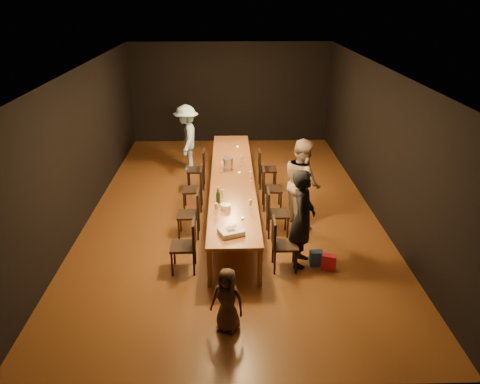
{
  "coord_description": "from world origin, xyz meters",
  "views": [
    {
      "loc": [
        -0.09,
        -9.2,
        4.38
      ],
      "look_at": [
        0.12,
        -1.41,
        1.0
      ],
      "focal_mm": 35.0,
      "sensor_mm": 36.0,
      "label": 1
    }
  ],
  "objects_px": {
    "chair_left_3": "(196,169)",
    "plate_stack": "(226,207)",
    "chair_right_3": "(267,169)",
    "birthday_cake": "(231,232)",
    "child": "(227,300)",
    "ice_bucket": "(228,163)",
    "chair_left_2": "(193,189)",
    "chair_right_1": "(278,213)",
    "chair_left_0": "(183,246)",
    "man_blue": "(187,138)",
    "chair_left_1": "(189,214)",
    "woman_birthday": "(303,218)",
    "woman_tan": "(302,182)",
    "chair_right_2": "(272,188)",
    "chair_right_0": "(285,244)",
    "champagne_bottle": "(218,195)",
    "table": "(232,179)"
  },
  "relations": [
    {
      "from": "birthday_cake",
      "to": "ice_bucket",
      "type": "xyz_separation_m",
      "value": [
        -0.04,
        3.04,
        0.08
      ]
    },
    {
      "from": "chair_right_1",
      "to": "birthday_cake",
      "type": "bearing_deg",
      "value": -33.71
    },
    {
      "from": "child",
      "to": "ice_bucket",
      "type": "height_order",
      "value": "ice_bucket"
    },
    {
      "from": "chair_left_0",
      "to": "man_blue",
      "type": "bearing_deg",
      "value": 3.52
    },
    {
      "from": "ice_bucket",
      "to": "plate_stack",
      "type": "bearing_deg",
      "value": -91.43
    },
    {
      "from": "chair_right_3",
      "to": "chair_left_0",
      "type": "xyz_separation_m",
      "value": [
        -1.7,
        -3.6,
        0.0
      ]
    },
    {
      "from": "ice_bucket",
      "to": "child",
      "type": "bearing_deg",
      "value": -90.42
    },
    {
      "from": "chair_right_3",
      "to": "chair_left_0",
      "type": "distance_m",
      "value": 3.98
    },
    {
      "from": "table",
      "to": "woman_tan",
      "type": "distance_m",
      "value": 1.55
    },
    {
      "from": "chair_left_3",
      "to": "plate_stack",
      "type": "bearing_deg",
      "value": -165.86
    },
    {
      "from": "chair_right_0",
      "to": "birthday_cake",
      "type": "distance_m",
      "value": 0.97
    },
    {
      "from": "chair_left_3",
      "to": "chair_left_2",
      "type": "bearing_deg",
      "value": -180.0
    },
    {
      "from": "chair_left_0",
      "to": "woman_birthday",
      "type": "distance_m",
      "value": 2.05
    },
    {
      "from": "birthday_cake",
      "to": "ice_bucket",
      "type": "relative_size",
      "value": 1.9
    },
    {
      "from": "chair_left_1",
      "to": "man_blue",
      "type": "bearing_deg",
      "value": 4.66
    },
    {
      "from": "chair_left_3",
      "to": "birthday_cake",
      "type": "height_order",
      "value": "chair_left_3"
    },
    {
      "from": "chair_left_0",
      "to": "birthday_cake",
      "type": "relative_size",
      "value": 2.01
    },
    {
      "from": "chair_left_3",
      "to": "champagne_bottle",
      "type": "height_order",
      "value": "champagne_bottle"
    },
    {
      "from": "chair_right_1",
      "to": "child",
      "type": "xyz_separation_m",
      "value": [
        -0.97,
        -2.73,
        0.01
      ]
    },
    {
      "from": "chair_right_3",
      "to": "birthday_cake",
      "type": "height_order",
      "value": "chair_right_3"
    },
    {
      "from": "chair_right_3",
      "to": "chair_left_2",
      "type": "height_order",
      "value": "same"
    },
    {
      "from": "chair_right_1",
      "to": "ice_bucket",
      "type": "xyz_separation_m",
      "value": [
        -0.94,
        1.69,
        0.41
      ]
    },
    {
      "from": "woman_tan",
      "to": "plate_stack",
      "type": "xyz_separation_m",
      "value": [
        -1.51,
        -0.92,
        -0.08
      ]
    },
    {
      "from": "birthday_cake",
      "to": "woman_tan",
      "type": "bearing_deg",
      "value": 30.66
    },
    {
      "from": "chair_right_1",
      "to": "champagne_bottle",
      "type": "relative_size",
      "value": 2.87
    },
    {
      "from": "man_blue",
      "to": "chair_left_0",
      "type": "bearing_deg",
      "value": 1.11
    },
    {
      "from": "chair_left_2",
      "to": "ice_bucket",
      "type": "distance_m",
      "value": 0.99
    },
    {
      "from": "chair_left_0",
      "to": "ice_bucket",
      "type": "bearing_deg",
      "value": -14.81
    },
    {
      "from": "chair_right_1",
      "to": "chair_left_2",
      "type": "relative_size",
      "value": 1.0
    },
    {
      "from": "chair_left_3",
      "to": "birthday_cake",
      "type": "bearing_deg",
      "value": -167.95
    },
    {
      "from": "woman_birthday",
      "to": "champagne_bottle",
      "type": "relative_size",
      "value": 5.33
    },
    {
      "from": "woman_birthday",
      "to": "plate_stack",
      "type": "height_order",
      "value": "woman_birthday"
    },
    {
      "from": "chair_left_1",
      "to": "child",
      "type": "distance_m",
      "value": 2.82
    },
    {
      "from": "woman_birthday",
      "to": "woman_tan",
      "type": "xyz_separation_m",
      "value": [
        0.22,
        1.54,
        0.02
      ]
    },
    {
      "from": "chair_left_2",
      "to": "plate_stack",
      "type": "xyz_separation_m",
      "value": [
        0.71,
        -1.62,
        0.34
      ]
    },
    {
      "from": "chair_right_0",
      "to": "chair_left_3",
      "type": "xyz_separation_m",
      "value": [
        -1.7,
        3.6,
        0.0
      ]
    },
    {
      "from": "chair_left_2",
      "to": "woman_birthday",
      "type": "xyz_separation_m",
      "value": [
        2.0,
        -2.24,
        0.4
      ]
    },
    {
      "from": "birthday_cake",
      "to": "champagne_bottle",
      "type": "xyz_separation_m",
      "value": [
        -0.23,
        1.21,
        0.12
      ]
    },
    {
      "from": "chair_left_0",
      "to": "birthday_cake",
      "type": "distance_m",
      "value": 0.88
    },
    {
      "from": "chair_left_1",
      "to": "man_blue",
      "type": "xyz_separation_m",
      "value": [
        -0.3,
        3.68,
        0.39
      ]
    },
    {
      "from": "chair_right_3",
      "to": "birthday_cake",
      "type": "relative_size",
      "value": 2.01
    },
    {
      "from": "woman_tan",
      "to": "chair_left_3",
      "type": "bearing_deg",
      "value": 36.07
    },
    {
      "from": "chair_right_3",
      "to": "woman_tan",
      "type": "xyz_separation_m",
      "value": [
        0.52,
        -1.9,
        0.42
      ]
    },
    {
      "from": "woman_tan",
      "to": "champagne_bottle",
      "type": "distance_m",
      "value": 1.77
    },
    {
      "from": "man_blue",
      "to": "ice_bucket",
      "type": "height_order",
      "value": "man_blue"
    },
    {
      "from": "chair_left_3",
      "to": "man_blue",
      "type": "distance_m",
      "value": 1.37
    },
    {
      "from": "chair_right_0",
      "to": "chair_left_1",
      "type": "height_order",
      "value": "same"
    },
    {
      "from": "chair_right_3",
      "to": "plate_stack",
      "type": "distance_m",
      "value": 3.01
    },
    {
      "from": "chair_left_3",
      "to": "plate_stack",
      "type": "height_order",
      "value": "chair_left_3"
    },
    {
      "from": "chair_right_2",
      "to": "ice_bucket",
      "type": "bearing_deg",
      "value": -117.57
    }
  ]
}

